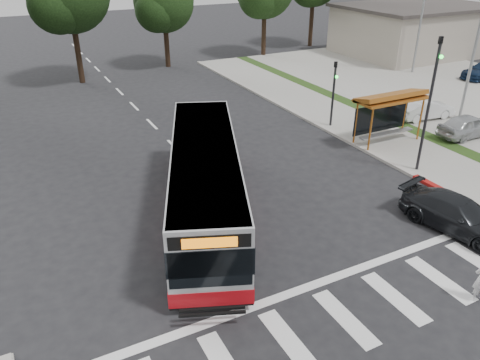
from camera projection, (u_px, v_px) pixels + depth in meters
ground at (263, 236)px, 18.07m from camera, size 140.00×140.00×0.00m
sidewalk_east at (354, 125)px, 28.86m from camera, size 4.00×40.00×0.12m
curb_east at (327, 130)px, 28.04m from camera, size 0.30×40.00×0.15m
curb_east_red at (468, 204)px, 20.11m from camera, size 0.32×6.00×0.15m
parking_lot at (462, 92)px, 35.33m from camera, size 18.00×36.00×0.10m
commercial_building at (415, 31)px, 46.72m from camera, size 14.00×10.00×4.40m
building_roof_cap at (419, 6)px, 45.65m from camera, size 14.60×10.60×0.30m
crosswalk_ladder at (345, 318)px, 14.10m from camera, size 18.00×2.60×0.01m
bus_shelter at (390, 102)px, 25.44m from camera, size 4.20×1.60×2.86m
traffic_signal_ne_tall at (431, 95)px, 21.40m from camera, size 0.18×0.37×6.50m
traffic_signal_ne_short at (334, 87)px, 27.58m from camera, size 0.18×0.37×4.00m
lot_light_mid at (424, 1)px, 37.84m from camera, size 1.90×0.35×9.01m
tree_north_b at (164, 0)px, 40.21m from camera, size 5.72×5.33×8.43m
transit_bus at (205, 182)px, 18.76m from camera, size 6.75×11.86×3.04m
dark_sedan at (457, 215)px, 18.20m from camera, size 2.72×4.83×1.32m
parked_car_0 at (468, 126)px, 26.78m from camera, size 3.86×1.59×1.31m
parked_car_1 at (425, 109)px, 29.54m from camera, size 3.87×1.71×1.24m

